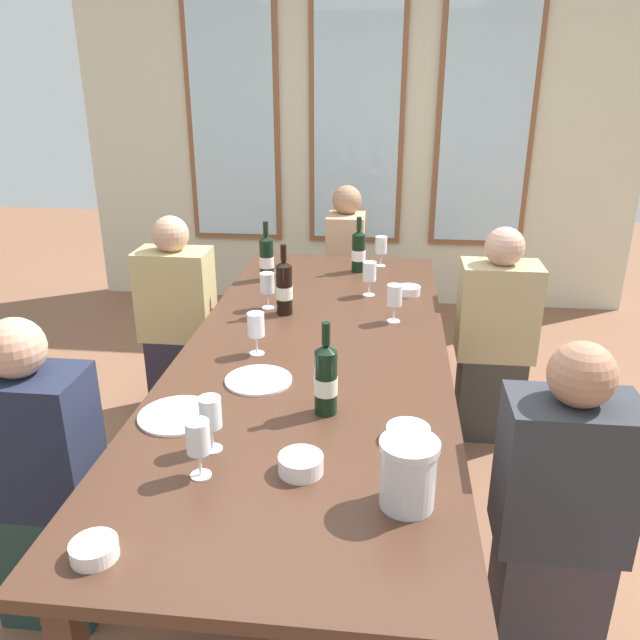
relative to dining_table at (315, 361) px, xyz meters
The scene contains 26 objects.
ground_plane 0.68m from the dining_table, ahead, with size 12.00×12.00×0.00m, color brown.
back_wall_with_windows 2.80m from the dining_table, 90.00° to the left, with size 4.27×0.10×2.90m.
dining_table is the anchor object (origin of this frame).
white_plate_0 0.36m from the dining_table, 118.29° to the right, with size 0.25×0.25×0.01m, color white.
white_plate_1 0.71m from the dining_table, 122.61° to the right, with size 0.26×0.26×0.01m, color white.
metal_pitcher 1.04m from the dining_table, 69.66° to the right, with size 0.16×0.16×0.19m.
wine_bottle_0 0.55m from the dining_table, 79.12° to the right, with size 0.08×0.08×0.32m.
wine_bottle_1 0.97m from the dining_table, 112.47° to the left, with size 0.08×0.08×0.32m.
wine_bottle_2 0.47m from the dining_table, 116.05° to the left, with size 0.08×0.08×0.33m.
wine_bottle_3 1.11m from the dining_table, 83.97° to the left, with size 0.08×0.08×0.31m.
tasting_bowl_0 0.86m from the dining_table, 85.75° to the right, with size 0.13×0.13×0.05m, color white.
tasting_bowl_1 1.30m from the dining_table, 106.45° to the right, with size 0.11×0.11×0.04m, color white.
tasting_bowl_2 0.75m from the dining_table, 60.67° to the right, with size 0.14×0.14×0.04m, color white.
tasting_bowl_3 0.82m from the dining_table, 61.40° to the left, with size 0.12×0.12×0.04m, color white.
wine_glass_0 0.82m from the dining_table, 105.65° to the right, with size 0.07×0.07×0.17m.
wine_glass_1 0.50m from the dining_table, 46.76° to the left, with size 0.07×0.07×0.17m.
wine_glass_2 0.95m from the dining_table, 103.24° to the right, with size 0.07×0.07×0.17m.
wine_glass_3 1.24m from the dining_table, 78.85° to the left, with size 0.07×0.07×0.17m.
wine_glass_4 0.73m from the dining_table, 74.33° to the left, with size 0.07×0.07×0.17m.
wine_glass_5 0.56m from the dining_table, 121.92° to the left, with size 0.07×0.07×0.17m.
wine_glass_6 0.30m from the dining_table, 161.20° to the right, with size 0.07×0.07×0.17m.
seated_person_0 1.12m from the dining_table, 138.70° to the left, with size 0.38×0.24×1.11m.
seated_person_1 1.08m from the dining_table, 38.84° to the left, with size 0.38×0.24×1.11m.
seated_person_2 1.11m from the dining_table, 139.46° to the right, with size 0.38×0.24×1.11m.
seated_person_3 1.10m from the dining_table, 40.32° to the right, with size 0.38×0.24×1.11m.
seated_person_4 1.75m from the dining_table, 90.00° to the left, with size 0.24×0.38×1.11m.
Camera 1 is at (0.29, -2.37, 1.81)m, focal length 35.93 mm.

